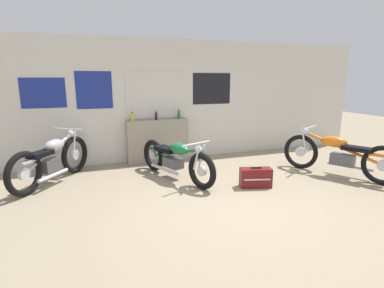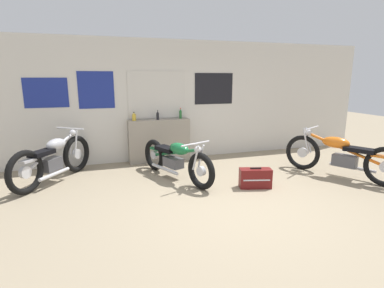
% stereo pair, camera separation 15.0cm
% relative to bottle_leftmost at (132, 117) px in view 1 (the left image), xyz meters
% --- Properties ---
extents(ground_plane, '(24.00, 24.00, 0.00)m').
position_rel_bottle_leftmost_xyz_m(ground_plane, '(1.19, -2.87, -1.08)').
color(ground_plane, gray).
extents(wall_back, '(10.00, 0.07, 2.80)m').
position_rel_bottle_leftmost_xyz_m(wall_back, '(1.17, 0.21, 0.33)').
color(wall_back, silver).
rests_on(wall_back, ground_plane).
extents(sill_counter, '(1.43, 0.28, 0.99)m').
position_rel_bottle_leftmost_xyz_m(sill_counter, '(0.57, 0.03, -0.58)').
color(sill_counter, gray).
rests_on(sill_counter, ground_plane).
extents(bottle_leftmost, '(0.09, 0.09, 0.20)m').
position_rel_bottle_leftmost_xyz_m(bottle_leftmost, '(0.00, 0.00, 0.00)').
color(bottle_leftmost, gold).
rests_on(bottle_leftmost, sill_counter).
extents(bottle_left_center, '(0.06, 0.06, 0.22)m').
position_rel_bottle_leftmost_xyz_m(bottle_left_center, '(0.54, -0.02, 0.01)').
color(bottle_left_center, black).
rests_on(bottle_left_center, sill_counter).
extents(bottle_center, '(0.06, 0.06, 0.25)m').
position_rel_bottle_leftmost_xyz_m(bottle_center, '(1.09, 0.03, 0.02)').
color(bottle_center, '#23662D').
rests_on(bottle_center, sill_counter).
extents(motorcycle_green, '(0.99, 2.03, 0.82)m').
position_rel_bottle_leftmost_xyz_m(motorcycle_green, '(0.60, -1.33, -0.68)').
color(motorcycle_green, black).
rests_on(motorcycle_green, ground_plane).
extents(motorcycle_orange, '(1.18, 2.05, 0.94)m').
position_rel_bottle_leftmost_xyz_m(motorcycle_orange, '(3.73, -2.23, -0.64)').
color(motorcycle_orange, black).
rests_on(motorcycle_orange, ground_plane).
extents(motorcycle_silver, '(1.28, 1.75, 0.96)m').
position_rel_bottle_leftmost_xyz_m(motorcycle_silver, '(-1.62, -0.79, -0.64)').
color(motorcycle_silver, black).
rests_on(motorcycle_silver, ground_plane).
extents(hard_case_darkred, '(0.60, 0.36, 0.37)m').
position_rel_bottle_leftmost_xyz_m(hard_case_darkred, '(1.84, -2.24, -0.90)').
color(hard_case_darkred, maroon).
rests_on(hard_case_darkred, ground_plane).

